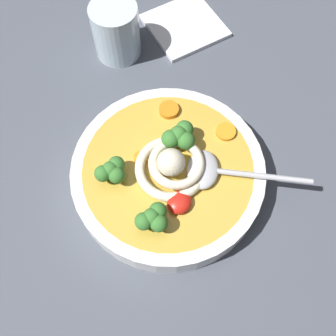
# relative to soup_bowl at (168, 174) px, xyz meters

# --- Properties ---
(table_slab) EXTENTS (1.18, 1.18, 0.04)m
(table_slab) POSITION_rel_soup_bowl_xyz_m (-0.01, 0.03, -0.04)
(table_slab) COLOR #474C56
(table_slab) RESTS_ON ground
(soup_bowl) EXTENTS (0.28, 0.28, 0.05)m
(soup_bowl) POSITION_rel_soup_bowl_xyz_m (0.00, 0.00, 0.00)
(soup_bowl) COLOR white
(soup_bowl) RESTS_ON table_slab
(noodle_pile) EXTENTS (0.11, 0.11, 0.04)m
(noodle_pile) POSITION_rel_soup_bowl_xyz_m (0.00, -0.01, 0.04)
(noodle_pile) COLOR beige
(noodle_pile) RESTS_ON soup_bowl
(soup_spoon) EXTENTS (0.12, 0.16, 0.02)m
(soup_spoon) POSITION_rel_soup_bowl_xyz_m (0.03, -0.05, 0.03)
(soup_spoon) COLOR #B7B7BC
(soup_spoon) RESTS_ON soup_bowl
(chili_sauce_dollop) EXTENTS (0.03, 0.03, 0.02)m
(chili_sauce_dollop) POSITION_rel_soup_bowl_xyz_m (-0.03, -0.05, 0.03)
(chili_sauce_dollop) COLOR red
(chili_sauce_dollop) RESTS_ON soup_bowl
(broccoli_floret_front) EXTENTS (0.05, 0.04, 0.04)m
(broccoli_floret_front) POSITION_rel_soup_bowl_xyz_m (-0.07, -0.04, 0.04)
(broccoli_floret_front) COLOR #7A9E60
(broccoli_floret_front) RESTS_ON soup_bowl
(broccoli_floret_beside_chili) EXTENTS (0.05, 0.04, 0.04)m
(broccoli_floret_beside_chili) POSITION_rel_soup_bowl_xyz_m (0.04, 0.01, 0.05)
(broccoli_floret_beside_chili) COLOR #7A9E60
(broccoli_floret_beside_chili) RESTS_ON soup_bowl
(broccoli_floret_far) EXTENTS (0.04, 0.04, 0.04)m
(broccoli_floret_far) POSITION_rel_soup_bowl_xyz_m (-0.06, 0.05, 0.04)
(broccoli_floret_far) COLOR #7A9E60
(broccoli_floret_far) RESTS_ON soup_bowl
(carrot_slice_center) EXTENTS (0.02, 0.02, 0.01)m
(carrot_slice_center) POSITION_rel_soup_bowl_xyz_m (-0.02, 0.04, 0.03)
(carrot_slice_center) COLOR orange
(carrot_slice_center) RESTS_ON soup_bowl
(carrot_slice_rear) EXTENTS (0.03, 0.03, 0.01)m
(carrot_slice_rear) POSITION_rel_soup_bowl_xyz_m (0.07, 0.06, 0.03)
(carrot_slice_rear) COLOR orange
(carrot_slice_rear) RESTS_ON soup_bowl
(carrot_slice_extra_b) EXTENTS (0.03, 0.03, 0.01)m
(carrot_slice_extra_b) POSITION_rel_soup_bowl_xyz_m (0.10, -0.03, 0.02)
(carrot_slice_extra_b) COLOR orange
(carrot_slice_extra_b) RESTS_ON soup_bowl
(drinking_glass) EXTENTS (0.08, 0.08, 0.09)m
(drinking_glass) POSITION_rel_soup_bowl_xyz_m (0.14, 0.23, 0.02)
(drinking_glass) COLOR silver
(drinking_glass) RESTS_ON table_slab
(folded_napkin) EXTENTS (0.16, 0.16, 0.01)m
(folded_napkin) POSITION_rel_soup_bowl_xyz_m (0.26, 0.18, -0.02)
(folded_napkin) COLOR white
(folded_napkin) RESTS_ON table_slab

